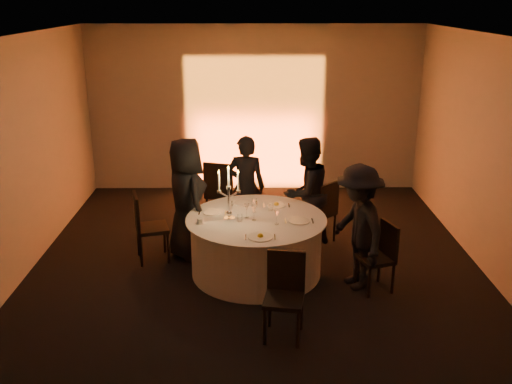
{
  "coord_description": "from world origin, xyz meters",
  "views": [
    {
      "loc": [
        -0.07,
        -6.76,
        3.45
      ],
      "look_at": [
        0.0,
        0.2,
        1.05
      ],
      "focal_mm": 40.0,
      "sensor_mm": 36.0,
      "label": 1
    }
  ],
  "objects_px": {
    "guest_right": "(358,227)",
    "chair_front": "(285,290)",
    "guest_back_right": "(306,193)",
    "coffee_cup": "(200,221)",
    "chair_back_right": "(322,209)",
    "banquet_table": "(256,245)",
    "chair_right": "(381,253)",
    "chair_left": "(146,223)",
    "guest_left": "(187,199)",
    "chair_back_left": "(221,190)",
    "guest_back_left": "(246,187)",
    "candelabra": "(229,201)"
  },
  "relations": [
    {
      "from": "chair_back_right",
      "to": "coffee_cup",
      "type": "bearing_deg",
      "value": -8.19
    },
    {
      "from": "guest_back_right",
      "to": "chair_left",
      "type": "bearing_deg",
      "value": -26.64
    },
    {
      "from": "guest_right",
      "to": "chair_front",
      "type": "bearing_deg",
      "value": -58.14
    },
    {
      "from": "chair_back_left",
      "to": "chair_back_right",
      "type": "distance_m",
      "value": 1.63
    },
    {
      "from": "guest_back_right",
      "to": "chair_right",
      "type": "bearing_deg",
      "value": 81.73
    },
    {
      "from": "guest_right",
      "to": "guest_back_right",
      "type": "bearing_deg",
      "value": -173.78
    },
    {
      "from": "chair_back_right",
      "to": "banquet_table",
      "type": "bearing_deg",
      "value": 2.22
    },
    {
      "from": "chair_front",
      "to": "coffee_cup",
      "type": "distance_m",
      "value": 1.62
    },
    {
      "from": "guest_left",
      "to": "guest_back_right",
      "type": "xyz_separation_m",
      "value": [
        1.66,
        0.35,
        -0.04
      ]
    },
    {
      "from": "chair_left",
      "to": "guest_left",
      "type": "height_order",
      "value": "guest_left"
    },
    {
      "from": "chair_back_left",
      "to": "candelabra",
      "type": "xyz_separation_m",
      "value": [
        0.19,
        -1.63,
        0.41
      ]
    },
    {
      "from": "banquet_table",
      "to": "candelabra",
      "type": "bearing_deg",
      "value": -174.5
    },
    {
      "from": "guest_back_right",
      "to": "coffee_cup",
      "type": "distance_m",
      "value": 1.77
    },
    {
      "from": "banquet_table",
      "to": "chair_left",
      "type": "distance_m",
      "value": 1.55
    },
    {
      "from": "chair_back_left",
      "to": "guest_back_left",
      "type": "height_order",
      "value": "guest_back_left"
    },
    {
      "from": "banquet_table",
      "to": "guest_right",
      "type": "height_order",
      "value": "guest_right"
    },
    {
      "from": "chair_right",
      "to": "guest_right",
      "type": "distance_m",
      "value": 0.42
    },
    {
      "from": "guest_right",
      "to": "candelabra",
      "type": "bearing_deg",
      "value": -118.39
    },
    {
      "from": "chair_right",
      "to": "coffee_cup",
      "type": "height_order",
      "value": "chair_right"
    },
    {
      "from": "banquet_table",
      "to": "chair_back_left",
      "type": "distance_m",
      "value": 1.69
    },
    {
      "from": "candelabra",
      "to": "chair_front",
      "type": "bearing_deg",
      "value": -65.79
    },
    {
      "from": "chair_back_right",
      "to": "chair_back_left",
      "type": "bearing_deg",
      "value": -65.44
    },
    {
      "from": "chair_back_left",
      "to": "coffee_cup",
      "type": "xyz_separation_m",
      "value": [
        -0.17,
        -1.77,
        0.19
      ]
    },
    {
      "from": "guest_right",
      "to": "candelabra",
      "type": "height_order",
      "value": "guest_right"
    },
    {
      "from": "chair_back_left",
      "to": "chair_front",
      "type": "distance_m",
      "value": 3.14
    },
    {
      "from": "chair_back_left",
      "to": "guest_right",
      "type": "bearing_deg",
      "value": 148.72
    },
    {
      "from": "chair_back_left",
      "to": "chair_front",
      "type": "relative_size",
      "value": 1.15
    },
    {
      "from": "chair_right",
      "to": "guest_back_left",
      "type": "bearing_deg",
      "value": -153.77
    },
    {
      "from": "banquet_table",
      "to": "chair_right",
      "type": "relative_size",
      "value": 2.08
    },
    {
      "from": "chair_back_left",
      "to": "chair_right",
      "type": "distance_m",
      "value": 2.9
    },
    {
      "from": "chair_front",
      "to": "guest_right",
      "type": "height_order",
      "value": "guest_right"
    },
    {
      "from": "guest_back_left",
      "to": "guest_back_right",
      "type": "height_order",
      "value": "guest_back_right"
    },
    {
      "from": "chair_back_left",
      "to": "chair_front",
      "type": "height_order",
      "value": "chair_back_left"
    },
    {
      "from": "chair_back_right",
      "to": "chair_right",
      "type": "relative_size",
      "value": 1.09
    },
    {
      "from": "chair_right",
      "to": "guest_left",
      "type": "bearing_deg",
      "value": -130.24
    },
    {
      "from": "banquet_table",
      "to": "guest_left",
      "type": "relative_size",
      "value": 1.07
    },
    {
      "from": "candelabra",
      "to": "chair_back_right",
      "type": "bearing_deg",
      "value": 36.87
    },
    {
      "from": "guest_back_right",
      "to": "chair_back_left",
      "type": "bearing_deg",
      "value": -69.13
    },
    {
      "from": "chair_left",
      "to": "chair_right",
      "type": "height_order",
      "value": "chair_left"
    },
    {
      "from": "coffee_cup",
      "to": "chair_left",
      "type": "bearing_deg",
      "value": 144.55
    },
    {
      "from": "guest_back_left",
      "to": "chair_left",
      "type": "bearing_deg",
      "value": 38.33
    },
    {
      "from": "guest_left",
      "to": "guest_right",
      "type": "height_order",
      "value": "guest_left"
    },
    {
      "from": "chair_front",
      "to": "chair_left",
      "type": "bearing_deg",
      "value": 144.56
    },
    {
      "from": "chair_front",
      "to": "coffee_cup",
      "type": "bearing_deg",
      "value": 138.38
    },
    {
      "from": "banquet_table",
      "to": "candelabra",
      "type": "distance_m",
      "value": 0.72
    },
    {
      "from": "guest_left",
      "to": "guest_back_left",
      "type": "xyz_separation_m",
      "value": [
        0.8,
        0.69,
        -0.06
      ]
    },
    {
      "from": "chair_front",
      "to": "banquet_table",
      "type": "bearing_deg",
      "value": 111.54
    },
    {
      "from": "chair_back_right",
      "to": "guest_right",
      "type": "height_order",
      "value": "guest_right"
    },
    {
      "from": "chair_front",
      "to": "guest_left",
      "type": "bearing_deg",
      "value": 132.23
    },
    {
      "from": "chair_left",
      "to": "chair_back_right",
      "type": "height_order",
      "value": "chair_left"
    }
  ]
}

